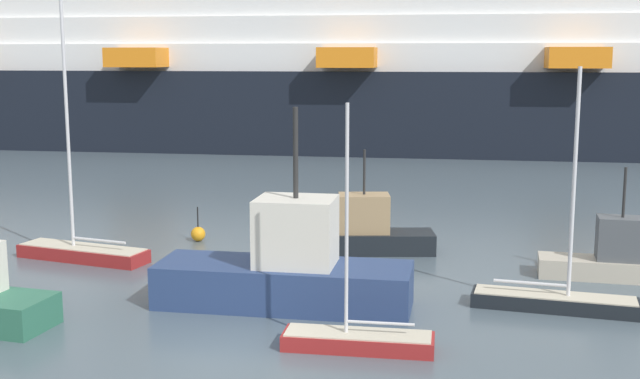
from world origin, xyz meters
TOP-DOWN VIEW (x-y plane):
  - ground_plane at (0.00, 0.00)m, footprint 600.00×600.00m
  - sailboat_1 at (-8.93, 8.52)m, footprint 5.58×2.22m
  - sailboat_2 at (3.30, 1.21)m, footprint 4.20×1.37m
  - sailboat_3 at (8.81, 5.96)m, footprint 5.20×1.52m
  - fishing_boat_0 at (0.43, 4.55)m, footprint 8.25×2.89m
  - fishing_boat_1 at (1.86, 12.17)m, footprint 5.45×2.81m
  - fishing_boat_2 at (11.17, 10.13)m, footprint 5.16×1.51m
  - channel_buoy_0 at (-5.64, 12.54)m, footprint 0.63×0.63m
  - channel_buoy_1 at (1.70, 15.75)m, footprint 0.55×0.55m
  - cruise_ship at (-5.17, 50.81)m, footprint 122.43×24.32m

SIDE VIEW (x-z plane):
  - ground_plane at x=0.00m, z-range 0.00..0.00m
  - channel_buoy_1 at x=1.70m, z-range -0.53..1.12m
  - channel_buoy_0 at x=-5.64m, z-range -0.43..1.08m
  - sailboat_2 at x=3.30m, z-range -3.04..3.70m
  - sailboat_3 at x=8.81m, z-range -3.43..4.20m
  - sailboat_1 at x=-8.93m, z-range -4.70..5.67m
  - fishing_boat_2 at x=11.17m, z-range -1.27..2.80m
  - fishing_boat_1 at x=1.86m, z-range -1.26..2.96m
  - fishing_boat_0 at x=0.43m, z-range -2.03..4.36m
  - cruise_ship at x=-5.17m, z-range -3.56..15.79m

